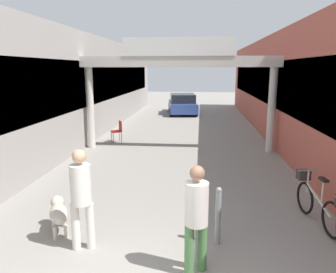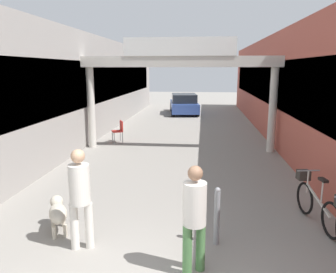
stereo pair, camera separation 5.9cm
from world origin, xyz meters
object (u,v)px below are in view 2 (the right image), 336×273
Objects in this scene: pedestrian_with_dog at (80,193)px; cafe_chair_red_nearer at (119,129)px; bicycle_silver_second at (315,201)px; parked_car_blue at (184,104)px; bollard_post_metal at (217,216)px; pedestrian_companion at (195,213)px; dog_on_leash at (58,212)px.

cafe_chair_red_nearer is (-1.42, 8.02, -0.45)m from pedestrian_with_dog.
bicycle_silver_second is 8.67m from cafe_chair_red_nearer.
pedestrian_with_dog is 17.19m from parked_car_blue.
parked_car_blue is (2.13, 9.15, 0.10)m from cafe_chair_red_nearer.
bicycle_silver_second is (4.19, 1.41, -0.55)m from pedestrian_with_dog.
pedestrian_with_dog reaches higher than cafe_chair_red_nearer.
pedestrian_with_dog is at bearing -92.35° from parked_car_blue.
bicycle_silver_second is 1.62× the size of bollard_post_metal.
pedestrian_companion is (1.89, -0.48, -0.04)m from pedestrian_with_dog.
cafe_chair_red_nearer is at bearing 130.30° from bicycle_silver_second.
pedestrian_companion is 1.60× the size of bollard_post_metal.
cafe_chair_red_nearer is 9.40m from parked_car_blue.
bicycle_silver_second reaches higher than dog_on_leash.
pedestrian_with_dog is 2.03× the size of dog_on_leash.
parked_car_blue is (0.71, 17.18, -0.34)m from pedestrian_with_dog.
pedestrian_with_dog is 0.41× the size of parked_car_blue.
pedestrian_companion reaches higher than dog_on_leash.
pedestrian_with_dog is 1.04m from dog_on_leash.
bollard_post_metal is 8.49m from cafe_chair_red_nearer.
pedestrian_with_dog is 1.95m from pedestrian_companion.
parked_car_blue is (1.37, 16.65, 0.26)m from dog_on_leash.
bicycle_silver_second is at bearing -77.54° from parked_car_blue.
dog_on_leash is 2.92m from bollard_post_metal.
pedestrian_companion is 1.02m from bollard_post_metal.
dog_on_leash is 0.95× the size of cafe_chair_red_nearer.
dog_on_leash is at bearing 176.93° from bollard_post_metal.
pedestrian_companion is at bearing -86.17° from parked_car_blue.
pedestrian_companion is 0.99× the size of bicycle_silver_second.
bollard_post_metal is 1.16× the size of cafe_chair_red_nearer.
bollard_post_metal is (2.91, -0.16, 0.15)m from dog_on_leash.
pedestrian_companion reaches higher than parked_car_blue.
pedestrian_companion is 1.95× the size of dog_on_leash.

